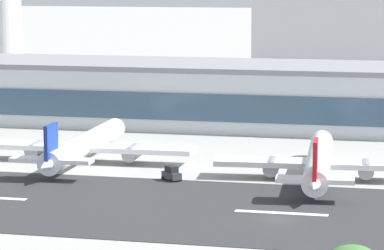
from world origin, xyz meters
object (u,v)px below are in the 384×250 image
at_px(terminal_building, 259,95).
at_px(service_baggage_tug_2, 172,174).
at_px(airliner_red_tail_gate_1, 318,163).
at_px(airliner_navy_tail_gate_0, 82,146).

bearing_deg(terminal_building, service_baggage_tug_2, -93.87).
bearing_deg(terminal_building, airliner_red_tail_gate_1, -71.32).
bearing_deg(airliner_red_tail_gate_1, airliner_navy_tail_gate_0, 77.04).
bearing_deg(airliner_navy_tail_gate_0, airliner_red_tail_gate_1, -99.89).
relative_size(terminal_building, service_baggage_tug_2, 48.65).
relative_size(airliner_red_tail_gate_1, service_baggage_tug_2, 11.95).
xyz_separation_m(airliner_red_tail_gate_1, service_baggage_tug_2, (-21.01, -4.95, -1.67)).
distance_m(airliner_navy_tail_gate_0, airliner_red_tail_gate_1, 38.93).
xyz_separation_m(terminal_building, service_baggage_tug_2, (-3.78, -55.92, -5.18)).
height_order(terminal_building, airliner_red_tail_gate_1, terminal_building).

